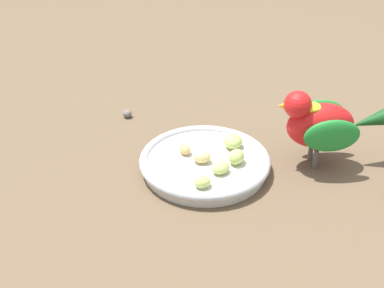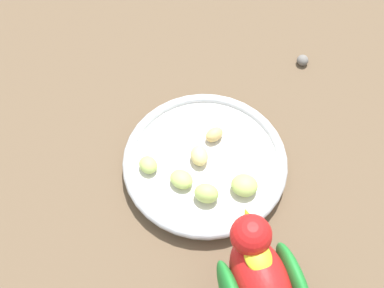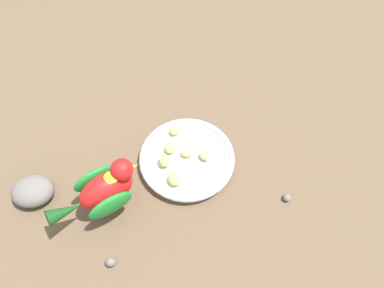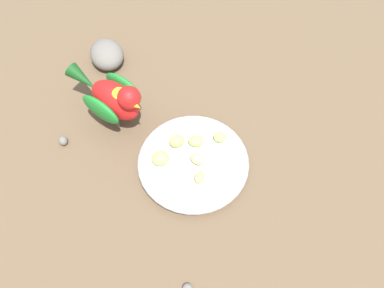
# 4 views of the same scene
# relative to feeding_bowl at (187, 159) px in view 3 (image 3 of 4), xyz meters

# --- Properties ---
(ground_plane) EXTENTS (4.00, 4.00, 0.00)m
(ground_plane) POSITION_rel_feeding_bowl_xyz_m (-0.02, -0.01, -0.01)
(ground_plane) COLOR brown
(feeding_bowl) EXTENTS (0.22, 0.22, 0.03)m
(feeding_bowl) POSITION_rel_feeding_bowl_xyz_m (0.00, 0.00, 0.00)
(feeding_bowl) COLOR beige
(feeding_bowl) RESTS_ON ground_plane
(apple_piece_0) EXTENTS (0.04, 0.04, 0.02)m
(apple_piece_0) POSITION_rel_feeding_bowl_xyz_m (0.05, -0.02, 0.02)
(apple_piece_0) COLOR #B2CC66
(apple_piece_0) RESTS_ON feeding_bowl
(apple_piece_1) EXTENTS (0.03, 0.03, 0.02)m
(apple_piece_1) POSITION_rel_feeding_bowl_xyz_m (-0.02, -0.07, 0.01)
(apple_piece_1) COLOR #B2CC66
(apple_piece_1) RESTS_ON feeding_bowl
(apple_piece_2) EXTENTS (0.02, 0.03, 0.02)m
(apple_piece_2) POSITION_rel_feeding_bowl_xyz_m (-0.03, 0.03, 0.01)
(apple_piece_2) COLOR tan
(apple_piece_2) RESTS_ON feeding_bowl
(apple_piece_3) EXTENTS (0.03, 0.03, 0.02)m
(apple_piece_3) POSITION_rel_feeding_bowl_xyz_m (-0.01, -0.01, 0.02)
(apple_piece_3) COLOR #E5C67F
(apple_piece_3) RESTS_ON feeding_bowl
(apple_piece_4) EXTENTS (0.04, 0.04, 0.02)m
(apple_piece_4) POSITION_rel_feeding_bowl_xyz_m (0.02, -0.04, 0.01)
(apple_piece_4) COLOR #B2CC66
(apple_piece_4) RESTS_ON feeding_bowl
(apple_piece_5) EXTENTS (0.05, 0.05, 0.02)m
(apple_piece_5) POSITION_rel_feeding_bowl_xyz_m (0.06, 0.03, 0.02)
(apple_piece_5) COLOR #B2CC66
(apple_piece_5) RESTS_ON feeding_bowl
(parrot) EXTENTS (0.20, 0.10, 0.14)m
(parrot) POSITION_rel_feeding_bowl_xyz_m (0.19, -0.02, 0.06)
(parrot) COLOR #59544C
(parrot) RESTS_ON ground_plane
(rock_large) EXTENTS (0.12, 0.11, 0.05)m
(rock_large) POSITION_rel_feeding_bowl_xyz_m (0.30, -0.15, 0.01)
(rock_large) COLOR slate
(rock_large) RESTS_ON ground_plane
(pebble_0) EXTENTS (0.02, 0.02, 0.02)m
(pebble_0) POSITION_rel_feeding_bowl_xyz_m (-0.10, 0.21, -0.01)
(pebble_0) COLOR slate
(pebble_0) RESTS_ON ground_plane
(pebble_1) EXTENTS (0.03, 0.03, 0.02)m
(pebble_1) POSITION_rel_feeding_bowl_xyz_m (0.26, 0.08, -0.00)
(pebble_1) COLOR slate
(pebble_1) RESTS_ON ground_plane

